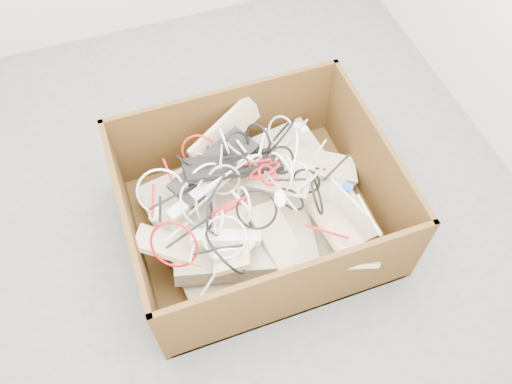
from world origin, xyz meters
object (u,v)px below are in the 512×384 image
object	(u,v)px
vga_plug	(348,187)
power_strip_right	(225,238)
cardboard_box	(254,215)
power_strip_left	(195,197)

from	to	relation	value
vga_plug	power_strip_right	bearing A→B (deg)	-134.82
vga_plug	cardboard_box	bearing A→B (deg)	-157.45
power_strip_left	power_strip_right	distance (m)	0.24
power_strip_left	vga_plug	xyz separation A→B (m)	(0.68, -0.17, -0.02)
cardboard_box	power_strip_right	xyz separation A→B (m)	(-0.20, -0.18, 0.20)
power_strip_right	vga_plug	distance (m)	0.61
power_strip_right	vga_plug	bearing A→B (deg)	18.29
power_strip_right	cardboard_box	bearing A→B (deg)	56.72
power_strip_left	vga_plug	distance (m)	0.70
power_strip_left	cardboard_box	bearing A→B (deg)	-25.15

